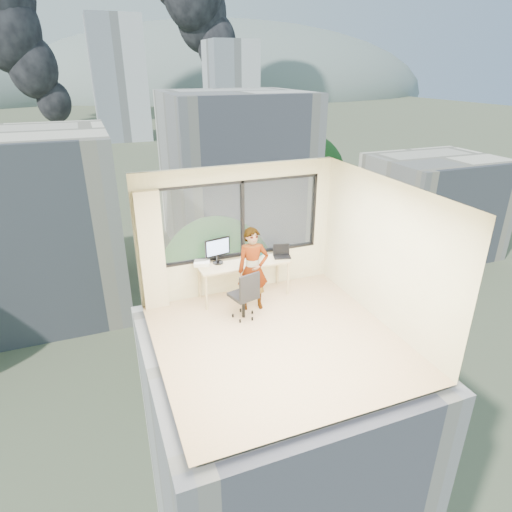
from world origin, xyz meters
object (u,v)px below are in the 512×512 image
desk (244,279)px  person (253,269)px  laptop (282,252)px  handbag (258,252)px  chair (243,294)px  monitor (218,251)px  game_console (202,263)px

desk → person: person is taller
laptop → handbag: laptop is taller
chair → handbag: (0.66, 0.93, 0.35)m
chair → person: bearing=27.9°
person → laptop: person is taller
person → handbag: 0.75m
monitor → desk: bearing=-27.2°
chair → monitor: (-0.20, 0.91, 0.52)m
person → game_console: 1.04m
person → desk: bearing=100.5°
monitor → handbag: 0.87m
person → monitor: (-0.49, 0.63, 0.20)m
desk → laptop: bearing=-3.6°
chair → game_console: size_ratio=3.32×
chair → monitor: size_ratio=1.86×
desk → chair: 0.83m
game_console → handbag: 1.17m
desk → game_console: 0.92m
handbag → monitor: bearing=-174.3°
chair → game_console: 1.11m
person → laptop: size_ratio=4.55×
monitor → laptop: (1.29, -0.19, -0.15)m
person → monitor: 0.83m
chair → person: person is taller
chair → game_console: bearing=103.0°
desk → chair: chair is taller
desk → laptop: size_ratio=5.07×
laptop → handbag: bearing=168.0°
game_console → handbag: size_ratio=1.22×
person → handbag: (0.37, 0.65, 0.03)m
laptop → person: bearing=-136.8°
desk → monitor: 0.81m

